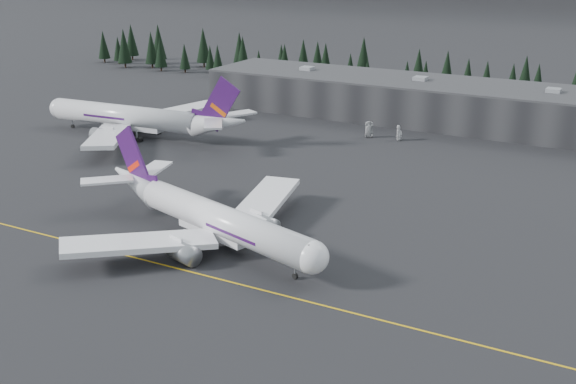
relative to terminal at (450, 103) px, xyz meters
The scene contains 8 objects.
ground 125.16m from the terminal, 90.00° to the right, with size 1400.00×1400.00×0.00m, color black.
taxiline 127.16m from the terminal, 90.00° to the right, with size 400.00×0.40×0.02m, color gold.
terminal is the anchor object (origin of this frame).
treeline 37.02m from the terminal, 90.00° to the left, with size 360.00×20.00×15.00m, color black.
jet_main 114.75m from the terminal, 96.28° to the right, with size 60.03×54.35×18.07m.
jet_parked 94.16m from the terminal, 140.76° to the right, with size 67.15×61.82×19.74m.
gse_vehicle_a 32.69m from the terminal, 117.92° to the right, with size 2.23×4.83×1.34m, color #B8B8BA.
gse_vehicle_b 28.72m from the terminal, 102.74° to the right, with size 1.80×4.47×1.52m, color silver.
Camera 1 is at (61.51, -92.58, 53.45)m, focal length 45.00 mm.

